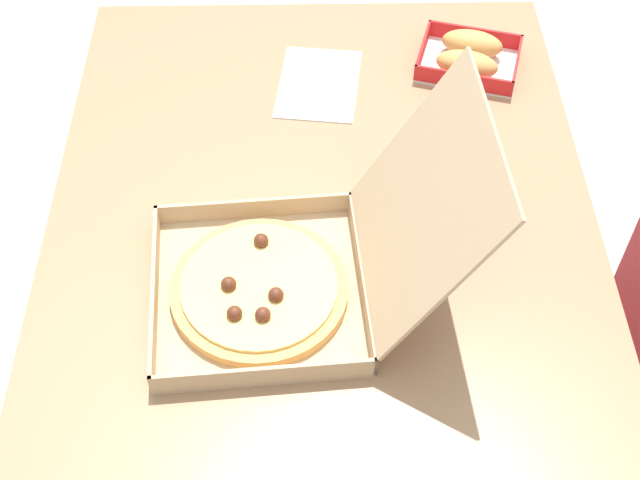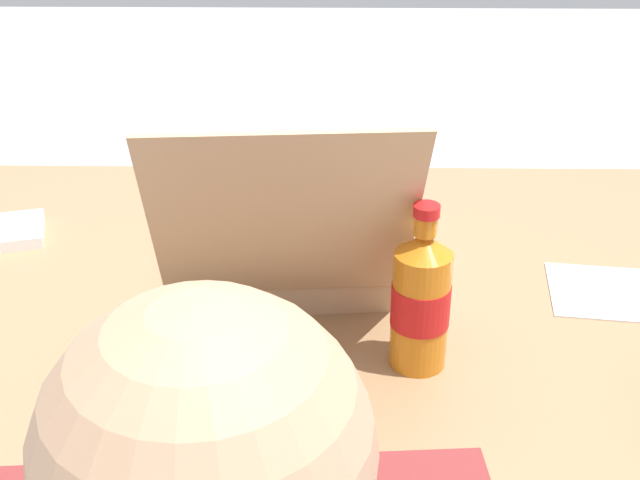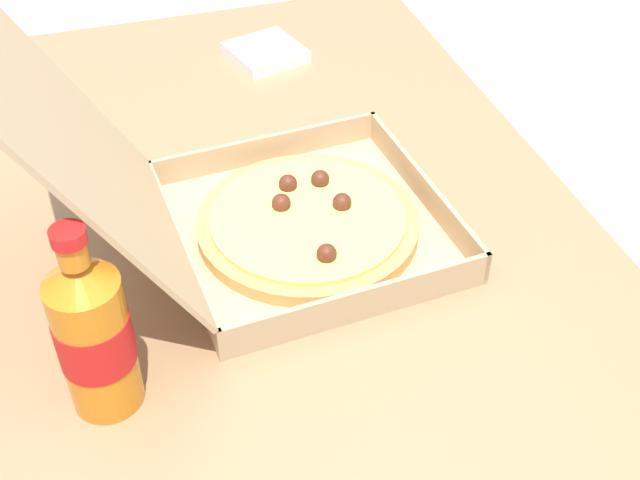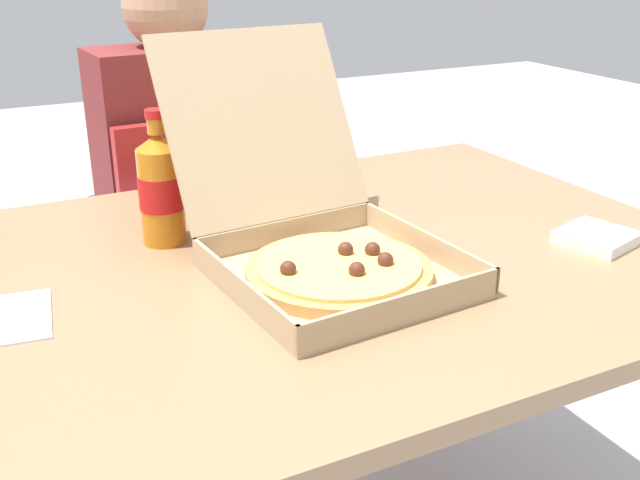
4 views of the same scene
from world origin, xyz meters
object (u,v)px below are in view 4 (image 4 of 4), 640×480
at_px(cola_bottle, 161,188).
at_px(chair, 184,248).
at_px(pizza_box_open, 323,241).
at_px(napkin_pile, 597,237).
at_px(diner_person, 169,163).

bearing_deg(cola_bottle, chair, 71.32).
bearing_deg(pizza_box_open, cola_bottle, 129.38).
bearing_deg(chair, napkin_pile, -61.89).
relative_size(chair, napkin_pile, 7.55).
distance_m(chair, cola_bottle, 0.66).
xyz_separation_m(pizza_box_open, napkin_pile, (0.46, -0.11, -0.04)).
relative_size(diner_person, cola_bottle, 5.14).
relative_size(diner_person, napkin_pile, 10.46).
distance_m(chair, pizza_box_open, 0.81).
bearing_deg(pizza_box_open, napkin_pile, -13.39).
height_order(chair, napkin_pile, chair).
bearing_deg(cola_bottle, napkin_pile, -27.41).
height_order(chair, diner_person, diner_person).
bearing_deg(chair, pizza_box_open, -89.70).
bearing_deg(diner_person, cola_bottle, -106.59).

